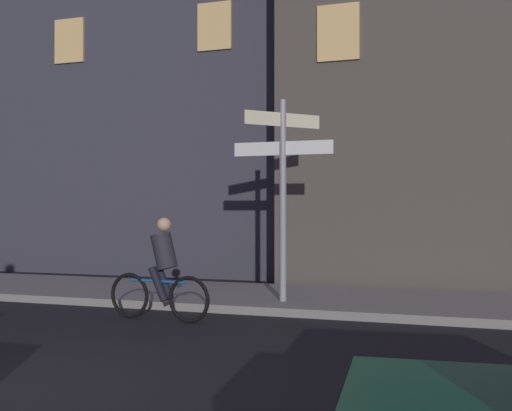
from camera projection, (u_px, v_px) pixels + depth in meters
The scene contains 5 objects.
ground_plane at pixel (12, 393), 5.76m from camera, with size 80.00×80.00×0.00m, color black.
sidewalk_kerb at pixel (238, 296), 11.75m from camera, with size 40.00×3.12×0.14m, color gray.
signpost at pixel (283, 180), 10.67m from camera, with size 1.79×1.08×3.52m.
cyclist at pixel (161, 273), 9.55m from camera, with size 1.82×0.37×1.61m.
building_left_block at pixel (155, 31), 21.36m from camera, with size 12.75×9.99×16.00m.
Camera 1 is at (3.98, -4.77, 1.72)m, focal length 42.91 mm.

